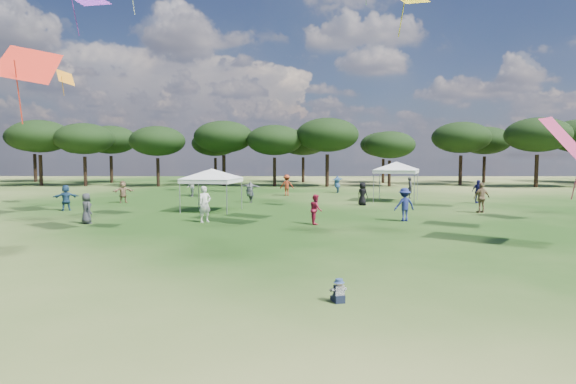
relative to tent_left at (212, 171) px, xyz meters
name	(u,v)px	position (x,y,z in m)	size (l,w,h in m)	color
ground	(334,338)	(5.71, -20.81, -2.52)	(140.00, 140.00, 0.00)	#234715
tree_line	(318,138)	(8.10, 26.60, 2.91)	(108.78, 17.63, 7.77)	black
tent_left	(212,171)	(0.00, 0.00, 0.00)	(6.20, 6.20, 2.94)	gray
tent_right	(396,163)	(12.86, 6.40, 0.35)	(5.92, 5.92, 3.29)	gray
toddler	(339,292)	(6.03, -18.55, -2.27)	(0.42, 0.45, 0.57)	black
festival_crowd	(282,193)	(4.30, 4.19, -1.68)	(29.00, 21.68, 1.90)	#55565A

